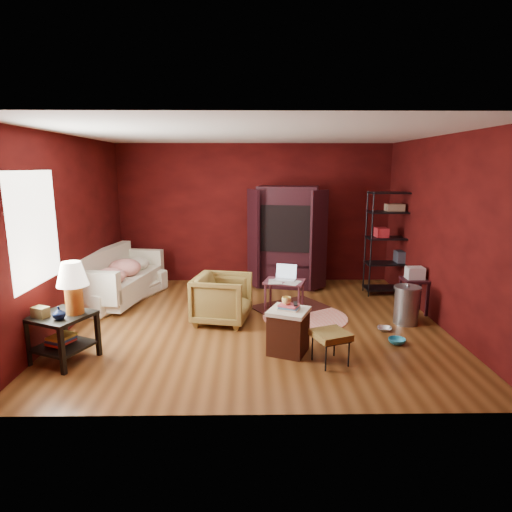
{
  "coord_description": "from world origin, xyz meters",
  "views": [
    {
      "loc": [
        -0.09,
        -6.22,
        2.34
      ],
      "look_at": [
        0.0,
        0.2,
        1.0
      ],
      "focal_mm": 30.0,
      "sensor_mm": 36.0,
      "label": 1
    }
  ],
  "objects_px": {
    "hamper": "(288,330)",
    "wire_shelving": "(393,239)",
    "armchair": "(222,296)",
    "side_table": "(68,302)",
    "sofa": "(120,280)",
    "laptop_desk": "(285,284)",
    "tv_armoire": "(287,235)"
  },
  "relations": [
    {
      "from": "hamper",
      "to": "wire_shelving",
      "type": "bearing_deg",
      "value": 50.31
    },
    {
      "from": "armchair",
      "to": "side_table",
      "type": "bearing_deg",
      "value": 137.32
    },
    {
      "from": "sofa",
      "to": "side_table",
      "type": "relative_size",
      "value": 1.53
    },
    {
      "from": "side_table",
      "to": "laptop_desk",
      "type": "bearing_deg",
      "value": 31.8
    },
    {
      "from": "tv_armoire",
      "to": "wire_shelving",
      "type": "height_order",
      "value": "tv_armoire"
    },
    {
      "from": "armchair",
      "to": "laptop_desk",
      "type": "relative_size",
      "value": 1.05
    },
    {
      "from": "side_table",
      "to": "tv_armoire",
      "type": "distance_m",
      "value": 4.41
    },
    {
      "from": "sofa",
      "to": "wire_shelving",
      "type": "bearing_deg",
      "value": -63.3
    },
    {
      "from": "armchair",
      "to": "laptop_desk",
      "type": "height_order",
      "value": "armchair"
    },
    {
      "from": "sofa",
      "to": "side_table",
      "type": "bearing_deg",
      "value": -155.16
    },
    {
      "from": "hamper",
      "to": "armchair",
      "type": "bearing_deg",
      "value": 129.28
    },
    {
      "from": "laptop_desk",
      "to": "tv_armoire",
      "type": "bearing_deg",
      "value": 100.16
    },
    {
      "from": "sofa",
      "to": "hamper",
      "type": "distance_m",
      "value": 3.57
    },
    {
      "from": "side_table",
      "to": "wire_shelving",
      "type": "height_order",
      "value": "wire_shelving"
    },
    {
      "from": "hamper",
      "to": "sofa",
      "type": "bearing_deg",
      "value": 141.6
    },
    {
      "from": "armchair",
      "to": "sofa",
      "type": "bearing_deg",
      "value": 71.23
    },
    {
      "from": "laptop_desk",
      "to": "sofa",
      "type": "bearing_deg",
      "value": -176.92
    },
    {
      "from": "sofa",
      "to": "armchair",
      "type": "bearing_deg",
      "value": -97.91
    },
    {
      "from": "wire_shelving",
      "to": "armchair",
      "type": "bearing_deg",
      "value": -154.7
    },
    {
      "from": "side_table",
      "to": "sofa",
      "type": "bearing_deg",
      "value": 92.45
    },
    {
      "from": "tv_armoire",
      "to": "side_table",
      "type": "bearing_deg",
      "value": -120.06
    },
    {
      "from": "laptop_desk",
      "to": "wire_shelving",
      "type": "xyz_separation_m",
      "value": [
        2.08,
        1.04,
        0.56
      ]
    },
    {
      "from": "sofa",
      "to": "armchair",
      "type": "xyz_separation_m",
      "value": [
        1.88,
        -1.1,
        0.04
      ]
    },
    {
      "from": "hamper",
      "to": "side_table",
      "type": "bearing_deg",
      "value": -176.42
    },
    {
      "from": "hamper",
      "to": "wire_shelving",
      "type": "relative_size",
      "value": 0.35
    },
    {
      "from": "tv_armoire",
      "to": "wire_shelving",
      "type": "distance_m",
      "value": 1.98
    },
    {
      "from": "tv_armoire",
      "to": "wire_shelving",
      "type": "bearing_deg",
      "value": -3.83
    },
    {
      "from": "side_table",
      "to": "laptop_desk",
      "type": "xyz_separation_m",
      "value": [
        2.76,
        1.71,
        -0.26
      ]
    },
    {
      "from": "laptop_desk",
      "to": "wire_shelving",
      "type": "distance_m",
      "value": 2.39
    },
    {
      "from": "sofa",
      "to": "wire_shelving",
      "type": "height_order",
      "value": "wire_shelving"
    },
    {
      "from": "sofa",
      "to": "laptop_desk",
      "type": "relative_size",
      "value": 2.43
    },
    {
      "from": "hamper",
      "to": "laptop_desk",
      "type": "distance_m",
      "value": 1.56
    }
  ]
}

